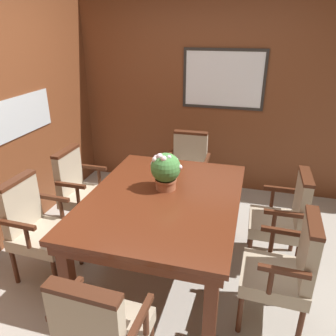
{
  "coord_description": "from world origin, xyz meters",
  "views": [
    {
      "loc": [
        0.71,
        -2.33,
        2.09
      ],
      "look_at": [
        0.02,
        0.21,
        0.94
      ],
      "focal_mm": 35.0,
      "sensor_mm": 36.0,
      "label": 1
    }
  ],
  "objects_px": {
    "chair_left_far": "(81,188)",
    "chair_left_near": "(36,225)",
    "chair_right_far": "(285,216)",
    "potted_plant": "(166,170)",
    "chair_right_near": "(286,268)",
    "chair_head_far": "(188,168)",
    "chair_head_near": "(101,332)",
    "dining_table": "(163,205)"
  },
  "relations": [
    {
      "from": "dining_table",
      "to": "chair_head_near",
      "type": "bearing_deg",
      "value": -90.92
    },
    {
      "from": "chair_right_near",
      "to": "chair_left_far",
      "type": "bearing_deg",
      "value": -107.95
    },
    {
      "from": "potted_plant",
      "to": "chair_left_near",
      "type": "bearing_deg",
      "value": -153.55
    },
    {
      "from": "dining_table",
      "to": "chair_head_near",
      "type": "xyz_separation_m",
      "value": [
        -0.02,
        -1.22,
        -0.15
      ]
    },
    {
      "from": "potted_plant",
      "to": "dining_table",
      "type": "bearing_deg",
      "value": -82.15
    },
    {
      "from": "chair_right_far",
      "to": "potted_plant",
      "type": "relative_size",
      "value": 2.67
    },
    {
      "from": "dining_table",
      "to": "chair_left_near",
      "type": "height_order",
      "value": "chair_left_near"
    },
    {
      "from": "chair_left_far",
      "to": "chair_right_near",
      "type": "bearing_deg",
      "value": -109.42
    },
    {
      "from": "chair_head_near",
      "to": "potted_plant",
      "type": "relative_size",
      "value": 2.67
    },
    {
      "from": "chair_head_near",
      "to": "chair_right_near",
      "type": "height_order",
      "value": "same"
    },
    {
      "from": "dining_table",
      "to": "chair_left_far",
      "type": "distance_m",
      "value": 1.1
    },
    {
      "from": "chair_head_far",
      "to": "chair_right_far",
      "type": "height_order",
      "value": "same"
    },
    {
      "from": "chair_head_near",
      "to": "chair_right_far",
      "type": "relative_size",
      "value": 1.0
    },
    {
      "from": "chair_left_near",
      "to": "chair_right_near",
      "type": "relative_size",
      "value": 1.0
    },
    {
      "from": "potted_plant",
      "to": "chair_left_far",
      "type": "bearing_deg",
      "value": 167.62
    },
    {
      "from": "chair_right_near",
      "to": "potted_plant",
      "type": "relative_size",
      "value": 2.67
    },
    {
      "from": "chair_right_far",
      "to": "chair_right_near",
      "type": "distance_m",
      "value": 0.73
    },
    {
      "from": "dining_table",
      "to": "potted_plant",
      "type": "distance_m",
      "value": 0.31
    },
    {
      "from": "chair_right_far",
      "to": "chair_right_near",
      "type": "height_order",
      "value": "same"
    },
    {
      "from": "dining_table",
      "to": "chair_right_near",
      "type": "relative_size",
      "value": 1.82
    },
    {
      "from": "chair_left_far",
      "to": "chair_head_near",
      "type": "bearing_deg",
      "value": -147.0
    },
    {
      "from": "chair_left_far",
      "to": "chair_left_near",
      "type": "distance_m",
      "value": 0.73
    },
    {
      "from": "chair_left_near",
      "to": "chair_right_far",
      "type": "relative_size",
      "value": 1.0
    },
    {
      "from": "chair_head_near",
      "to": "potted_plant",
      "type": "bearing_deg",
      "value": -87.61
    },
    {
      "from": "chair_left_near",
      "to": "chair_right_far",
      "type": "height_order",
      "value": "same"
    },
    {
      "from": "chair_right_far",
      "to": "chair_right_near",
      "type": "bearing_deg",
      "value": -2.53
    },
    {
      "from": "dining_table",
      "to": "chair_right_far",
      "type": "bearing_deg",
      "value": 18.73
    },
    {
      "from": "chair_left_near",
      "to": "potted_plant",
      "type": "relative_size",
      "value": 2.67
    },
    {
      "from": "chair_head_far",
      "to": "dining_table",
      "type": "bearing_deg",
      "value": -89.46
    },
    {
      "from": "chair_left_far",
      "to": "dining_table",
      "type": "bearing_deg",
      "value": -108.92
    },
    {
      "from": "chair_left_far",
      "to": "potted_plant",
      "type": "height_order",
      "value": "potted_plant"
    },
    {
      "from": "potted_plant",
      "to": "chair_head_near",
      "type": "bearing_deg",
      "value": -90.01
    },
    {
      "from": "chair_right_far",
      "to": "dining_table",
      "type": "bearing_deg",
      "value": -71.65
    },
    {
      "from": "chair_left_near",
      "to": "chair_head_far",
      "type": "height_order",
      "value": "same"
    },
    {
      "from": "chair_head_near",
      "to": "chair_right_near",
      "type": "distance_m",
      "value": 1.33
    },
    {
      "from": "chair_head_far",
      "to": "chair_right_near",
      "type": "relative_size",
      "value": 1.0
    },
    {
      "from": "chair_head_far",
      "to": "chair_right_near",
      "type": "bearing_deg",
      "value": -57.25
    },
    {
      "from": "chair_head_near",
      "to": "chair_left_near",
      "type": "height_order",
      "value": "same"
    },
    {
      "from": "chair_right_near",
      "to": "chair_left_near",
      "type": "bearing_deg",
      "value": -88.24
    },
    {
      "from": "dining_table",
      "to": "chair_right_near",
      "type": "height_order",
      "value": "chair_right_near"
    },
    {
      "from": "chair_head_far",
      "to": "chair_head_near",
      "type": "bearing_deg",
      "value": -90.66
    },
    {
      "from": "dining_table",
      "to": "chair_left_far",
      "type": "xyz_separation_m",
      "value": [
        -1.02,
        0.36,
        -0.15
      ]
    }
  ]
}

